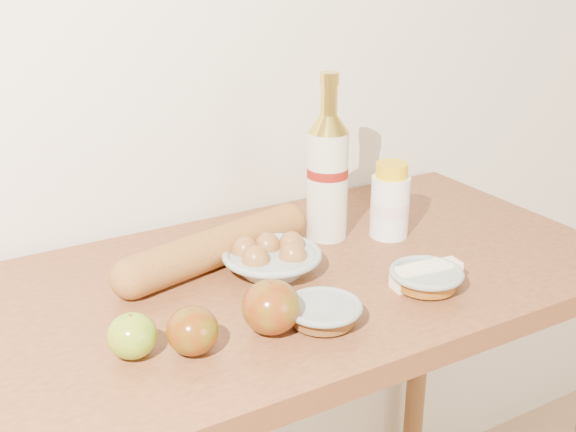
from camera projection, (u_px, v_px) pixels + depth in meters
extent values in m
cube|color=silver|center=(190.00, 12.00, 1.33)|extent=(3.50, 0.02, 2.60)
cube|color=brown|center=(279.00, 287.00, 1.22)|extent=(1.20, 0.60, 0.04)
cylinder|color=brown|center=(418.00, 355.00, 1.84)|extent=(0.05, 0.05, 0.86)
cylinder|color=beige|center=(327.00, 186.00, 1.33)|extent=(0.10, 0.10, 0.20)
cylinder|color=maroon|center=(328.00, 172.00, 1.32)|extent=(0.10, 0.10, 0.02)
cone|color=gold|center=(329.00, 123.00, 1.29)|extent=(0.10, 0.10, 0.03)
cylinder|color=gold|center=(329.00, 100.00, 1.27)|extent=(0.04, 0.04, 0.05)
cylinder|color=gold|center=(330.00, 78.00, 1.26)|extent=(0.04, 0.04, 0.02)
cylinder|color=white|center=(390.00, 207.00, 1.35)|extent=(0.07, 0.07, 0.12)
cylinder|color=silver|center=(390.00, 207.00, 1.35)|extent=(0.07, 0.07, 0.03)
cylinder|color=yellow|center=(392.00, 170.00, 1.33)|extent=(0.06, 0.06, 0.03)
torus|color=#95A29E|center=(272.00, 255.00, 1.21)|extent=(0.21, 0.21, 0.01)
ellipsoid|color=brown|center=(256.00, 263.00, 1.19)|extent=(0.06, 0.06, 0.06)
ellipsoid|color=brown|center=(293.00, 258.00, 1.21)|extent=(0.06, 0.06, 0.06)
ellipsoid|color=brown|center=(268.00, 249.00, 1.24)|extent=(0.06, 0.06, 0.06)
ellipsoid|color=brown|center=(245.00, 253.00, 1.23)|extent=(0.06, 0.06, 0.06)
ellipsoid|color=brown|center=(291.00, 248.00, 1.25)|extent=(0.06, 0.06, 0.06)
cylinder|color=#AC7234|center=(216.00, 247.00, 1.24)|extent=(0.35, 0.15, 0.07)
sphere|color=#AC7234|center=(131.00, 278.00, 1.13)|extent=(0.08, 0.08, 0.07)
sphere|color=#AC7234|center=(288.00, 221.00, 1.35)|extent=(0.08, 0.08, 0.07)
ellipsoid|color=#A7A021|center=(132.00, 336.00, 0.98)|extent=(0.09, 0.09, 0.06)
cylinder|color=#533A1B|center=(131.00, 318.00, 0.97)|extent=(0.01, 0.01, 0.01)
ellipsoid|color=#8A0907|center=(193.00, 331.00, 0.98)|extent=(0.10, 0.10, 0.07)
cylinder|color=#4B3119|center=(192.00, 313.00, 0.97)|extent=(0.01, 0.01, 0.01)
ellipsoid|color=maroon|center=(271.00, 307.00, 1.03)|extent=(0.09, 0.09, 0.08)
cylinder|color=#4E311A|center=(271.00, 286.00, 1.02)|extent=(0.01, 0.01, 0.01)
torus|color=gray|center=(323.00, 307.00, 1.06)|extent=(0.12, 0.12, 0.01)
cylinder|color=brown|center=(323.00, 314.00, 1.06)|extent=(0.10, 0.10, 0.02)
torus|color=gray|center=(427.00, 273.00, 1.16)|extent=(0.16, 0.16, 0.01)
cylinder|color=brown|center=(426.00, 279.00, 1.16)|extent=(0.13, 0.13, 0.02)
cube|color=#FFF2C5|center=(426.00, 275.00, 1.18)|extent=(0.12, 0.05, 0.03)
cube|color=white|center=(426.00, 275.00, 1.18)|extent=(0.07, 0.04, 0.04)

